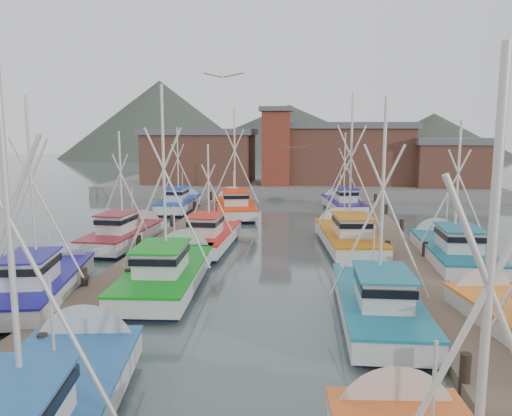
# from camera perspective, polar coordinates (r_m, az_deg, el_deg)

# --- Properties ---
(ground) EXTENTS (260.00, 260.00, 0.00)m
(ground) POSITION_cam_1_polar(r_m,az_deg,el_deg) (23.31, 1.62, -8.97)
(ground) COLOR #485655
(ground) RESTS_ON ground
(dock_left) EXTENTS (2.30, 46.00, 1.50)m
(dock_left) POSITION_cam_1_polar(r_m,az_deg,el_deg) (28.45, -11.96, -5.44)
(dock_left) COLOR brown
(dock_left) RESTS_ON ground
(dock_right) EXTENTS (2.30, 46.00, 1.50)m
(dock_right) POSITION_cam_1_polar(r_m,az_deg,el_deg) (27.57, 17.07, -6.10)
(dock_right) COLOR brown
(dock_right) RESTS_ON ground
(quay) EXTENTS (44.00, 16.00, 1.20)m
(quay) POSITION_cam_1_polar(r_m,az_deg,el_deg) (59.52, 4.50, 2.45)
(quay) COLOR gray
(quay) RESTS_ON ground
(shed_left) EXTENTS (12.72, 8.48, 6.20)m
(shed_left) POSITION_cam_1_polar(r_m,az_deg,el_deg) (58.61, -6.39, 5.99)
(shed_left) COLOR brown
(shed_left) RESTS_ON quay
(shed_center) EXTENTS (14.84, 9.54, 6.90)m
(shed_center) POSITION_cam_1_polar(r_m,az_deg,el_deg) (59.34, 10.38, 6.27)
(shed_center) COLOR brown
(shed_center) RESTS_ON quay
(shed_right) EXTENTS (8.48, 6.36, 5.20)m
(shed_right) POSITION_cam_1_polar(r_m,az_deg,el_deg) (58.26, 21.46, 4.93)
(shed_right) COLOR brown
(shed_right) RESTS_ON quay
(lookout_tower) EXTENTS (3.60, 3.60, 8.50)m
(lookout_tower) POSITION_cam_1_polar(r_m,az_deg,el_deg) (55.29, 2.34, 7.13)
(lookout_tower) COLOR maroon
(lookout_tower) RESTS_ON quay
(distant_hills) EXTENTS (175.00, 140.00, 42.00)m
(distant_hills) POSITION_cam_1_polar(r_m,az_deg,el_deg) (145.63, 0.50, 5.94)
(distant_hills) COLOR #3B4539
(distant_hills) RESTS_ON ground
(boat_0) EXTENTS (4.62, 10.49, 9.74)m
(boat_0) POSITION_cam_1_polar(r_m,az_deg,el_deg) (13.24, -23.52, -20.96)
(boat_0) COLOR black
(boat_0) RESTS_ON ground
(boat_4) EXTENTS (4.01, 9.84, 9.95)m
(boat_4) POSITION_cam_1_polar(r_m,az_deg,el_deg) (23.72, -9.76, -7.05)
(boat_4) COLOR black
(boat_4) RESTS_ON ground
(boat_5) EXTENTS (3.64, 9.05, 9.05)m
(boat_5) POSITION_cam_1_polar(r_m,az_deg,el_deg) (19.95, 13.51, -10.24)
(boat_5) COLOR black
(boat_5) RESTS_ON ground
(boat_6) EXTENTS (4.26, 8.97, 9.21)m
(boat_6) POSITION_cam_1_polar(r_m,az_deg,el_deg) (23.46, -23.09, -7.82)
(boat_6) COLOR black
(boat_6) RESTS_ON ground
(boat_8) EXTENTS (2.91, 8.57, 7.04)m
(boat_8) POSITION_cam_1_polar(r_m,az_deg,el_deg) (31.03, -5.10, -3.23)
(boat_8) COLOR black
(boat_8) RESTS_ON ground
(boat_9) EXTENTS (4.08, 9.93, 10.21)m
(boat_9) POSITION_cam_1_polar(r_m,az_deg,el_deg) (31.44, 10.31, -3.16)
(boat_9) COLOR black
(boat_9) RESTS_ON ground
(boat_10) EXTENTS (3.25, 8.63, 7.80)m
(boat_10) POSITION_cam_1_polar(r_m,az_deg,el_deg) (32.60, -14.47, -2.88)
(boat_10) COLOR black
(boat_10) RESTS_ON ground
(boat_11) EXTENTS (3.53, 9.32, 8.49)m
(boat_11) POSITION_cam_1_polar(r_m,az_deg,el_deg) (29.29, 21.26, -4.50)
(boat_11) COLOR black
(boat_11) RESTS_ON ground
(boat_12) EXTENTS (5.04, 10.47, 10.06)m
(boat_12) POSITION_cam_1_polar(r_m,az_deg,el_deg) (43.24, -2.48, 0.21)
(boat_12) COLOR black
(boat_12) RESTS_ON ground
(boat_13) EXTENTS (3.77, 8.59, 7.66)m
(boat_13) POSITION_cam_1_polar(r_m,az_deg,el_deg) (45.35, 9.80, 0.48)
(boat_13) COLOR black
(boat_13) RESTS_ON ground
(boat_14) EXTENTS (3.35, 8.43, 8.11)m
(boat_14) POSITION_cam_1_polar(r_m,az_deg,el_deg) (45.58, -8.62, 0.55)
(boat_14) COLOR black
(boat_14) RESTS_ON ground
(gull_near) EXTENTS (1.55, 0.64, 0.24)m
(gull_near) POSITION_cam_1_polar(r_m,az_deg,el_deg) (19.65, -3.73, 14.84)
(gull_near) COLOR gray
(gull_near) RESTS_ON ground
(gull_far) EXTENTS (1.54, 0.61, 0.24)m
(gull_far) POSITION_cam_1_polar(r_m,az_deg,el_deg) (21.22, 4.47, 6.99)
(gull_far) COLOR gray
(gull_far) RESTS_ON ground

